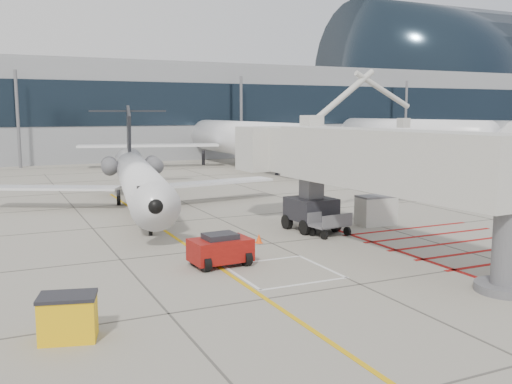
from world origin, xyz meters
name	(u,v)px	position (x,y,z in m)	size (l,w,h in m)	color
ground_plane	(310,261)	(0.00, 0.00, 0.00)	(260.00, 260.00, 0.00)	gray
regional_jet	(140,162)	(-4.26, 15.09, 3.63)	(22.00, 27.74, 7.27)	white
jet_bridge	(387,172)	(4.09, -0.24, 4.05)	(9.59, 20.24, 8.10)	beige
pushback_tug	(220,249)	(-4.07, 1.09, 0.78)	(2.68, 1.68, 1.56)	maroon
spill_bin	(68,317)	(-11.41, -4.90, 0.72)	(1.66, 1.11, 1.44)	#F0B60D
baggage_cart	(330,224)	(3.77, 4.29, 0.69)	(2.17, 1.37, 1.37)	#55555A
ground_power_unit	(376,210)	(8.04, 5.76, 0.91)	(2.31, 1.35, 1.83)	beige
cone_nose	(259,238)	(-0.59, 4.36, 0.25)	(0.36, 0.36, 0.50)	#FF4D0D
cone_side	(303,221)	(3.89, 7.55, 0.27)	(0.39, 0.39, 0.54)	orange
terminal_building	(146,111)	(10.00, 70.00, 7.00)	(180.00, 28.00, 14.00)	gray
terminal_glass_band	(170,104)	(10.00, 55.95, 8.00)	(180.00, 0.10, 6.00)	black
terminal_dome	(433,77)	(70.00, 70.00, 14.00)	(40.00, 28.00, 28.00)	black
bg_aircraft_c	(232,116)	(15.21, 46.00, 6.40)	(38.38, 42.65, 12.79)	silver
bg_aircraft_d	(391,114)	(40.61, 46.00, 6.54)	(39.26, 43.62, 13.09)	silver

